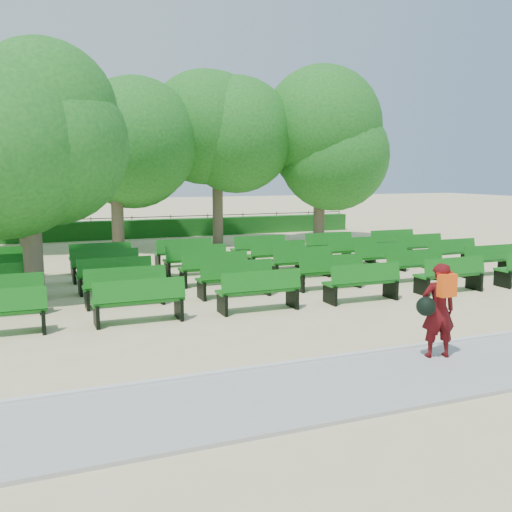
% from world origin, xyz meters
% --- Properties ---
extents(ground, '(120.00, 120.00, 0.00)m').
position_xyz_m(ground, '(0.00, 0.00, 0.00)').
color(ground, beige).
extents(paving, '(30.00, 2.20, 0.06)m').
position_xyz_m(paving, '(0.00, -7.40, 0.03)').
color(paving, '#A7A6A3').
rests_on(paving, ground).
extents(curb, '(30.00, 0.12, 0.10)m').
position_xyz_m(curb, '(0.00, -6.25, 0.05)').
color(curb, silver).
rests_on(curb, ground).
extents(hedge, '(26.00, 0.70, 0.90)m').
position_xyz_m(hedge, '(0.00, 14.00, 0.45)').
color(hedge, '#175618').
rests_on(hedge, ground).
extents(fence, '(26.00, 0.10, 1.02)m').
position_xyz_m(fence, '(0.00, 14.40, 0.00)').
color(fence, black).
rests_on(fence, ground).
extents(tree_line, '(21.80, 6.80, 7.04)m').
position_xyz_m(tree_line, '(0.00, 10.00, 0.00)').
color(tree_line, '#216F20').
rests_on(tree_line, ground).
extents(bench_array, '(1.99, 0.69, 1.24)m').
position_xyz_m(bench_array, '(1.03, 1.07, 0.10)').
color(bench_array, '#116514').
rests_on(bench_array, ground).
extents(tree_among, '(4.51, 4.51, 6.31)m').
position_xyz_m(tree_among, '(-3.83, 0.81, 4.25)').
color(tree_among, brown).
rests_on(tree_among, ground).
extents(person, '(0.82, 0.54, 1.66)m').
position_xyz_m(person, '(2.57, -6.88, 0.92)').
color(person, '#4A0A0D').
rests_on(person, ground).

